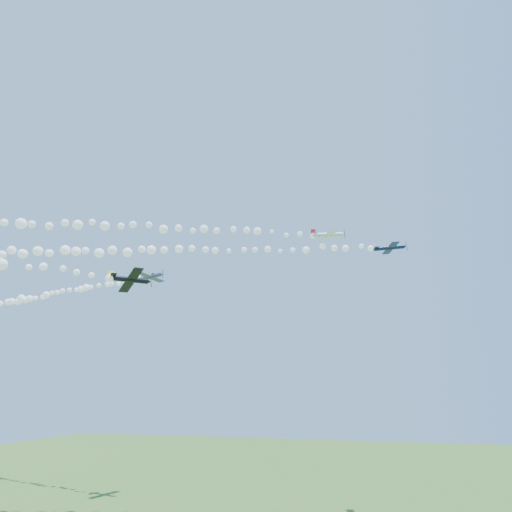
% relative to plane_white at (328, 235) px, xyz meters
% --- Properties ---
extents(plane_white, '(6.81, 7.19, 1.85)m').
position_rel_plane_white_xyz_m(plane_white, '(0.00, 0.00, 0.00)').
color(plane_white, white).
extents(smoke_trail_white, '(74.78, 32.36, 2.94)m').
position_rel_plane_white_xyz_m(smoke_trail_white, '(-39.20, -16.19, -0.32)').
color(smoke_trail_white, white).
extents(plane_navy, '(6.84, 7.26, 1.86)m').
position_rel_plane_white_xyz_m(plane_navy, '(11.34, 5.31, -1.89)').
color(plane_navy, '#0D173C').
extents(smoke_trail_navy, '(79.26, 21.44, 2.71)m').
position_rel_plane_white_xyz_m(smoke_trail_navy, '(-30.23, -4.95, -2.11)').
color(smoke_trail_navy, white).
extents(plane_grey, '(7.66, 8.12, 2.05)m').
position_rel_plane_white_xyz_m(plane_grey, '(-41.45, 7.33, -3.62)').
color(plane_grey, '#3B4056').
extents(smoke_trail_grey, '(74.81, 20.00, 3.38)m').
position_rel_plane_white_xyz_m(smoke_trail_grey, '(-81.04, 16.79, -4.04)').
color(smoke_trail_grey, white).
extents(plane_black, '(6.37, 6.28, 2.60)m').
position_rel_plane_white_xyz_m(plane_black, '(-29.53, -19.92, -11.87)').
color(plane_black, black).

